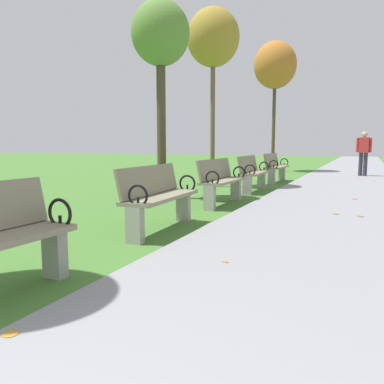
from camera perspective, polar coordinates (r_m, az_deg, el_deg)
name	(u,v)px	position (r m, az deg, el deg)	size (l,w,h in m)	color
paved_walkway	(351,173)	(17.39, 22.31, 2.65)	(3.06, 44.00, 0.02)	gray
park_bench_3	(159,196)	(5.36, -4.93, -0.59)	(0.53, 1.62, 0.90)	gray
park_bench_4	(221,180)	(7.67, 4.35, 1.74)	(0.49, 1.61, 0.90)	gray
park_bench_5	(253,172)	(9.88, 8.95, 2.87)	(0.51, 1.61, 0.90)	gray
park_bench_6	(276,167)	(12.45, 12.17, 3.66)	(0.49, 1.60, 0.90)	gray
tree_3	(161,38)	(8.80, -4.65, 21.61)	(1.23, 1.23, 4.19)	#4C3D2D
tree_4	(213,39)	(11.22, 3.12, 21.54)	(1.42, 1.42, 4.82)	brown
tree_5	(275,66)	(17.65, 12.12, 17.68)	(1.79, 1.79, 5.50)	#4C3D2D
pedestrian_walking	(364,151)	(15.64, 23.90, 5.51)	(0.53, 0.24, 1.62)	#2D2D38
scattered_leaves	(209,225)	(5.74, 2.58, -4.84)	(5.22, 17.65, 0.02)	brown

